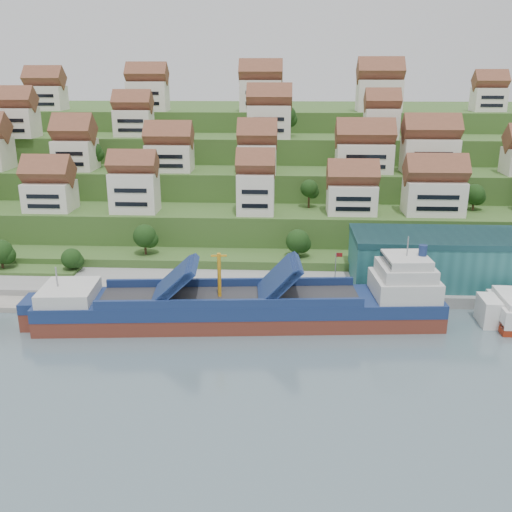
{
  "coord_description": "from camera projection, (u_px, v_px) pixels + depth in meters",
  "views": [
    {
      "loc": [
        8.07,
        -93.06,
        42.89
      ],
      "look_at": [
        2.64,
        14.0,
        8.0
      ],
      "focal_mm": 40.0,
      "sensor_mm": 36.0,
      "label": 1
    }
  ],
  "objects": [
    {
      "name": "ground",
      "position": [
        237.0,
        322.0,
        102.04
      ],
      "size": [
        300.0,
        300.0,
        0.0
      ],
      "primitive_type": "plane",
      "color": "slate",
      "rests_on": "ground"
    },
    {
      "name": "quay",
      "position": [
        342.0,
        288.0,
        114.98
      ],
      "size": [
        180.0,
        14.0,
        2.2
      ],
      "primitive_type": "cube",
      "color": "gray",
      "rests_on": "ground"
    },
    {
      "name": "hillside",
      "position": [
        262.0,
        169.0,
        197.09
      ],
      "size": [
        260.0,
        128.0,
        31.0
      ],
      "color": "#2D4C1E",
      "rests_on": "ground"
    },
    {
      "name": "hillside_village",
      "position": [
        249.0,
        145.0,
        151.39
      ],
      "size": [
        157.5,
        62.93,
        29.32
      ],
      "color": "silver",
      "rests_on": "ground"
    },
    {
      "name": "hillside_trees",
      "position": [
        202.0,
        185.0,
        139.46
      ],
      "size": [
        139.77,
        62.09,
        30.69
      ],
      "color": "#1B3D14",
      "rests_on": "ground"
    },
    {
      "name": "warehouse",
      "position": [
        504.0,
        259.0,
        113.45
      ],
      "size": [
        60.0,
        15.0,
        10.0
      ],
      "primitive_type": "cube",
      "color": "#246364",
      "rests_on": "quay"
    },
    {
      "name": "flagpole",
      "position": [
        336.0,
        269.0,
        108.54
      ],
      "size": [
        1.28,
        0.16,
        8.0
      ],
      "color": "gray",
      "rests_on": "quay"
    },
    {
      "name": "cargo_ship",
      "position": [
        252.0,
        307.0,
        100.92
      ],
      "size": [
        71.21,
        16.41,
        15.56
      ],
      "rotation": [
        0.0,
        0.0,
        0.08
      ],
      "color": "maroon",
      "rests_on": "ground"
    }
  ]
}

